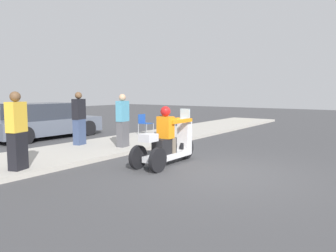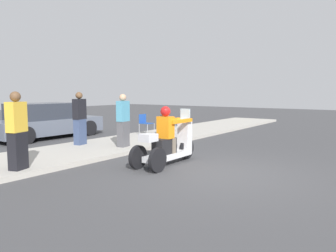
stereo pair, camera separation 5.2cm
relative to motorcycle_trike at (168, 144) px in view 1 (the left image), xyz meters
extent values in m
plane|color=#424244|center=(-0.13, -1.51, -0.54)|extent=(60.00, 60.00, 0.00)
cube|color=#B2ADA3|center=(-0.13, 3.09, -0.48)|extent=(28.00, 2.80, 0.12)
cylinder|color=black|center=(0.88, 0.00, -0.25)|extent=(0.58, 0.10, 0.58)
cylinder|color=black|center=(-0.83, -0.30, -0.25)|extent=(0.58, 0.10, 0.58)
cylinder|color=black|center=(-0.83, 0.30, -0.25)|extent=(0.58, 0.10, 0.58)
cube|color=silver|center=(-0.01, 0.00, -0.31)|extent=(1.58, 0.42, 0.15)
cube|color=black|center=(-0.16, 0.00, -0.04)|extent=(0.63, 0.33, 0.39)
cube|color=silver|center=(0.78, 0.00, 0.09)|extent=(0.24, 0.33, 0.95)
cube|color=silver|center=(0.80, 0.00, 0.71)|extent=(0.03, 0.30, 0.30)
cube|color=silver|center=(-0.80, 0.00, 0.24)|extent=(0.36, 0.33, 0.18)
cube|color=orange|center=(-0.11, 0.00, 0.43)|extent=(0.26, 0.38, 0.55)
sphere|color=red|center=(-0.11, 0.00, 0.83)|extent=(0.26, 0.26, 0.26)
cube|color=#726656|center=(0.02, -0.12, -0.04)|extent=(0.14, 0.14, 0.39)
cube|color=#726656|center=(0.02, 0.12, -0.04)|extent=(0.14, 0.14, 0.39)
cube|color=orange|center=(0.33, -0.20, 0.57)|extent=(0.89, 0.09, 0.09)
cube|color=orange|center=(0.33, 0.20, 0.57)|extent=(0.89, 0.09, 0.09)
cube|color=black|center=(-2.84, 2.12, 0.00)|extent=(0.44, 0.36, 0.85)
cube|color=gold|center=(-2.84, 2.12, 0.77)|extent=(0.48, 0.37, 0.67)
sphere|color=brown|center=(-2.84, 2.12, 1.22)|extent=(0.23, 0.23, 0.23)
cube|color=#38476B|center=(0.26, 3.81, 0.00)|extent=(0.41, 0.32, 0.84)
cube|color=black|center=(0.26, 3.81, 0.75)|extent=(0.45, 0.32, 0.67)
sphere|color=brown|center=(0.26, 3.81, 1.20)|extent=(0.23, 0.23, 0.23)
cube|color=#515156|center=(0.80, 2.35, -0.02)|extent=(0.39, 0.28, 0.81)
cube|color=#4C99B7|center=(0.80, 2.35, 0.71)|extent=(0.42, 0.29, 0.64)
sphere|color=tan|center=(0.80, 2.35, 1.14)|extent=(0.22, 0.22, 0.22)
cylinder|color=#A5A8AD|center=(3.58, 2.53, -0.20)|extent=(0.02, 0.02, 0.44)
cylinder|color=#A5A8AD|center=(4.01, 2.55, -0.20)|extent=(0.02, 0.02, 0.44)
cylinder|color=#A5A8AD|center=(3.56, 2.97, -0.20)|extent=(0.02, 0.02, 0.44)
cylinder|color=#A5A8AD|center=(4.00, 2.99, -0.20)|extent=(0.02, 0.02, 0.44)
cube|color=#232326|center=(3.79, 2.76, 0.03)|extent=(0.46, 0.46, 0.02)
cube|color=#232326|center=(3.78, 2.98, 0.21)|extent=(0.44, 0.04, 0.38)
cylinder|color=#A5A8AD|center=(3.39, 3.50, -0.20)|extent=(0.02, 0.02, 0.44)
cylinder|color=#A5A8AD|center=(3.83, 3.51, -0.20)|extent=(0.02, 0.02, 0.44)
cylinder|color=#A5A8AD|center=(3.39, 3.94, -0.20)|extent=(0.02, 0.02, 0.44)
cylinder|color=#A5A8AD|center=(3.83, 3.95, -0.20)|extent=(0.02, 0.02, 0.44)
cube|color=#1E479E|center=(3.61, 3.72, 0.03)|extent=(0.44, 0.44, 0.02)
cube|color=#1E479E|center=(3.61, 3.94, 0.21)|extent=(0.44, 0.03, 0.38)
cube|color=slate|center=(1.09, 6.88, -0.07)|extent=(4.45, 1.72, 0.60)
cube|color=#2D333D|center=(0.87, 6.88, 0.55)|extent=(2.45, 1.55, 0.63)
cylinder|color=black|center=(2.54, 6.02, -0.22)|extent=(0.64, 0.22, 0.64)
cylinder|color=black|center=(2.54, 7.74, -0.22)|extent=(0.64, 0.22, 0.64)
cylinder|color=black|center=(-0.35, 6.02, -0.22)|extent=(0.64, 0.22, 0.64)
cylinder|color=black|center=(-0.35, 7.74, -0.22)|extent=(0.64, 0.22, 0.64)
camera|label=1|loc=(-6.74, -4.85, 1.33)|focal=35.00mm
camera|label=2|loc=(-6.70, -4.89, 1.33)|focal=35.00mm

